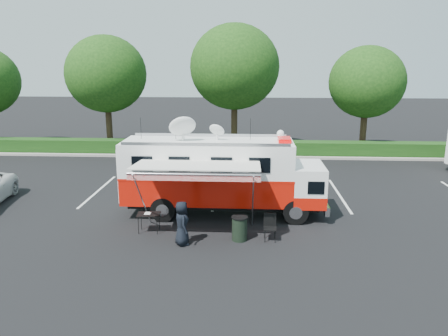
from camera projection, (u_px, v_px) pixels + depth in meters
The scene contains 9 objects.
ground_plane at pixel (223, 214), 18.69m from camera, with size 120.00×120.00×0.00m, color black.
back_border at pixel (251, 81), 29.93m from camera, with size 60.00×6.14×8.87m.
stall_lines at pixel (217, 193), 21.62m from camera, with size 24.12×5.50×0.01m.
command_truck at pixel (222, 175), 18.27m from camera, with size 8.45×2.33×4.06m.
awning at pixel (196, 168), 15.76m from camera, with size 4.61×2.40×2.79m.
person at pixel (182, 244), 15.59m from camera, with size 0.78×0.51×1.60m, color black.
folding_table at pixel (149, 215), 16.56m from camera, with size 0.92×0.69×0.74m.
folding_chair at pixel (270, 224), 15.90m from camera, with size 0.49×0.51×0.97m.
trash_bin at pixel (240, 228), 15.87m from camera, with size 0.60×0.60×0.90m.
Camera 1 is at (1.05, -17.64, 6.40)m, focal length 35.00 mm.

